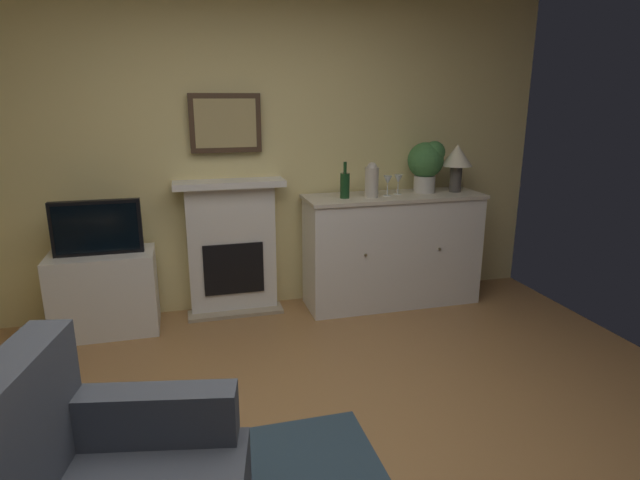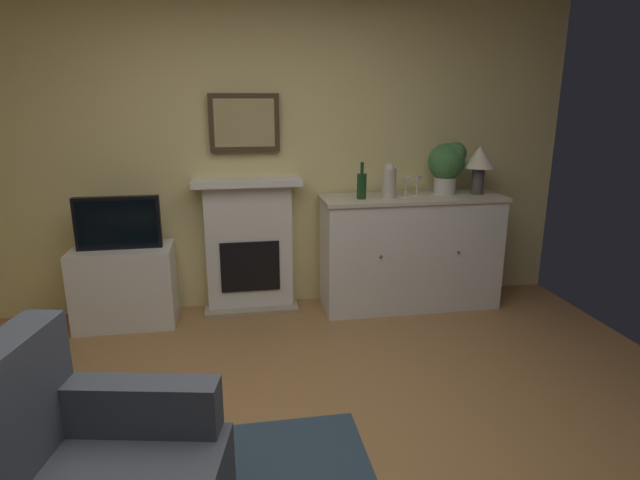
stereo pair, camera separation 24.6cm
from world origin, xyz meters
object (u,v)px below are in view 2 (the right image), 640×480
Objects in this scene: framed_picture at (244,123)px; table_lamp at (479,160)px; wine_glass_center at (417,181)px; wine_glass_left at (406,182)px; vase_decorative at (389,181)px; tv_cabinet at (125,286)px; sideboard_cabinet at (410,252)px; tv_set at (118,223)px; fireplace_unit at (249,245)px; wine_bottle at (362,185)px; potted_plant_small at (448,163)px.

framed_picture reaches higher than table_lamp.
table_lamp is at bearing -1.27° from wine_glass_center.
vase_decorative is at bearing -171.70° from wine_glass_left.
framed_picture is 0.73× the size of tv_cabinet.
vase_decorative is (-0.15, -0.02, 0.02)m from wine_glass_left.
framed_picture is at bearing 170.53° from sideboard_cabinet.
tv_set is at bearing -166.69° from framed_picture.
sideboard_cabinet is 0.60m from wine_glass_left.
tv_cabinet is at bearing -170.55° from fireplace_unit.
wine_bottle is at bearing 175.87° from vase_decorative.
wine_bottle is 1.03× the size of vase_decorative.
fireplace_unit is at bearing 170.73° from wine_glass_left.
sideboard_cabinet is at bearing -180.00° from table_lamp.
wine_glass_left is at bearing -9.27° from fireplace_unit.
wine_glass_left is 2.36m from tv_cabinet.
wine_glass_left reaches higher than tv_cabinet.
wine_glass_left is (-0.07, -0.03, 0.60)m from sideboard_cabinet.
framed_picture is 3.33× the size of wine_glass_left.
tv_cabinet is 0.51m from tv_set.
potted_plant_small is at bearing 11.11° from wine_glass_left.
fireplace_unit is 0.99m from framed_picture.
table_lamp reaches higher than fireplace_unit.
wine_glass_center is at bearing -0.08° from tv_cabinet.
potted_plant_small is at bearing 1.17° from tv_set.
framed_picture is 1.96× the size of vase_decorative.
wine_glass_left reaches higher than sideboard_cabinet.
wine_glass_left is 0.41m from potted_plant_small.
framed_picture is 1.46m from wine_glass_center.
framed_picture is 1.68m from potted_plant_small.
wine_glass_center is at bearing -172.78° from potted_plant_small.
wine_glass_center is at bearing 178.73° from table_lamp.
framed_picture reaches higher than potted_plant_small.
tv_set is at bearing 178.85° from vase_decorative.
potted_plant_small reaches higher than fireplace_unit.
framed_picture reaches higher than wine_bottle.
wine_bottle is 0.76m from potted_plant_small.
tv_cabinet is 1.74× the size of potted_plant_small.
potted_plant_small reaches higher than wine_bottle.
framed_picture is 1.90× the size of wine_bottle.
fireplace_unit is at bearing -90.00° from framed_picture.
wine_glass_center is 0.38× the size of potted_plant_small.
vase_decorative reaches higher than wine_glass_left.
framed_picture is 0.89× the size of tv_set.
sideboard_cabinet is at bearing 4.43° from wine_bottle.
tv_cabinet is at bearing -179.34° from potted_plant_small.
potted_plant_small reaches higher than sideboard_cabinet.
wine_glass_center is at bearing 5.47° from wine_bottle.
tv_cabinet is (-2.31, 0.02, -0.17)m from sideboard_cabinet.
table_lamp reaches higher than sideboard_cabinet.
vase_decorative reaches higher than fireplace_unit.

